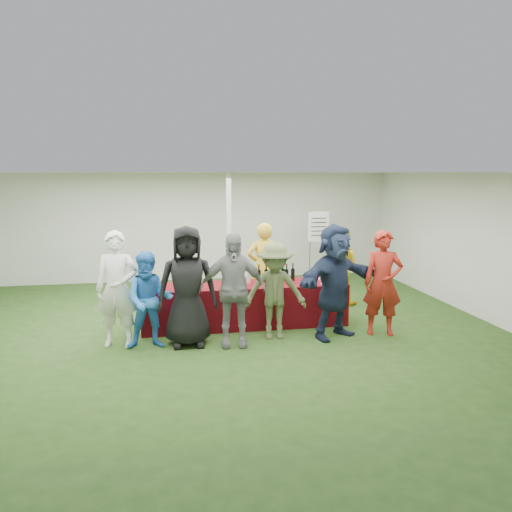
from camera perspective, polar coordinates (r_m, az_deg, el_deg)
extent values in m
plane|color=#284719|center=(9.05, -5.19, -7.88)|extent=(60.00, 60.00, 0.00)
plane|color=white|center=(12.70, -6.98, 3.34)|extent=(10.00, 0.00, 10.00)
plane|color=white|center=(4.86, -0.97, -6.57)|extent=(10.00, 0.00, 10.00)
plane|color=white|center=(10.45, 23.15, 1.33)|extent=(0.00, 8.00, 8.00)
plane|color=white|center=(8.64, -5.46, 9.49)|extent=(10.00, 10.00, 0.00)
cylinder|color=silver|center=(9.98, -3.09, 1.73)|extent=(0.10, 0.10, 2.70)
cube|color=maroon|center=(8.91, -1.27, -5.60)|extent=(3.60, 0.80, 0.75)
cylinder|color=black|center=(8.98, 0.33, -2.29)|extent=(0.07, 0.07, 0.22)
cylinder|color=black|center=(8.95, 0.33, -1.35)|extent=(0.03, 0.03, 0.08)
cylinder|color=maroon|center=(8.94, 0.33, -1.02)|extent=(0.03, 0.03, 0.02)
cylinder|color=black|center=(9.02, 1.17, -2.25)|extent=(0.07, 0.07, 0.22)
cylinder|color=black|center=(8.99, 1.17, -1.31)|extent=(0.03, 0.03, 0.08)
cylinder|color=maroon|center=(8.98, 1.17, -0.99)|extent=(0.03, 0.03, 0.02)
cylinder|color=black|center=(9.02, 2.27, -2.25)|extent=(0.07, 0.07, 0.22)
cylinder|color=black|center=(8.99, 2.28, -1.32)|extent=(0.03, 0.03, 0.08)
cylinder|color=maroon|center=(8.98, 2.28, -0.99)|extent=(0.03, 0.03, 0.02)
cylinder|color=black|center=(9.12, 3.08, -2.13)|extent=(0.07, 0.07, 0.22)
cylinder|color=black|center=(9.09, 3.09, -1.21)|extent=(0.03, 0.03, 0.08)
cylinder|color=maroon|center=(9.08, 3.10, -0.88)|extent=(0.03, 0.03, 0.02)
cylinder|color=black|center=(9.06, 3.51, -2.21)|extent=(0.07, 0.07, 0.22)
cylinder|color=black|center=(9.03, 3.52, -1.28)|extent=(0.03, 0.03, 0.08)
cylinder|color=maroon|center=(9.02, 3.53, -0.95)|extent=(0.03, 0.03, 0.02)
cylinder|color=black|center=(9.13, 4.23, -2.13)|extent=(0.07, 0.07, 0.22)
cylinder|color=black|center=(9.10, 4.24, -1.21)|extent=(0.03, 0.03, 0.08)
cylinder|color=maroon|center=(9.09, 4.24, -0.88)|extent=(0.03, 0.03, 0.02)
cylinder|color=silver|center=(8.48, -10.54, -3.92)|extent=(0.06, 0.06, 0.00)
cylinder|color=silver|center=(8.47, -10.55, -3.66)|extent=(0.01, 0.01, 0.07)
cylinder|color=silver|center=(8.45, -10.56, -3.13)|extent=(0.06, 0.06, 0.08)
cylinder|color=silver|center=(8.42, -8.78, -3.96)|extent=(0.06, 0.06, 0.00)
cylinder|color=silver|center=(8.41, -8.78, -3.69)|extent=(0.01, 0.01, 0.07)
cylinder|color=silver|center=(8.39, -8.80, -3.16)|extent=(0.06, 0.06, 0.08)
cylinder|color=silver|center=(8.49, -6.63, -3.79)|extent=(0.06, 0.06, 0.00)
cylinder|color=silver|center=(8.48, -6.64, -3.53)|extent=(0.01, 0.01, 0.07)
cylinder|color=silver|center=(8.47, -6.65, -3.01)|extent=(0.06, 0.06, 0.08)
cylinder|color=silver|center=(8.48, -2.99, -3.76)|extent=(0.06, 0.06, 0.00)
cylinder|color=silver|center=(8.47, -2.99, -3.50)|extent=(0.01, 0.01, 0.07)
cylinder|color=silver|center=(8.46, -2.99, -2.97)|extent=(0.06, 0.06, 0.08)
cylinder|color=silver|center=(8.93, 7.55, -3.15)|extent=(0.06, 0.06, 0.00)
cylinder|color=silver|center=(8.92, 7.56, -2.91)|extent=(0.01, 0.01, 0.07)
cylinder|color=silver|center=(8.91, 7.57, -2.40)|extent=(0.06, 0.06, 0.08)
cylinder|color=#46070B|center=(8.91, 7.56, -2.59)|extent=(0.05, 0.05, 0.02)
cylinder|color=silver|center=(8.89, -0.87, -2.48)|extent=(0.07, 0.07, 0.20)
cylinder|color=silver|center=(8.87, -0.88, -1.76)|extent=(0.03, 0.03, 0.03)
cube|color=white|center=(9.23, 8.06, -2.67)|extent=(0.25, 0.18, 0.03)
cylinder|color=slate|center=(8.99, 9.14, -2.54)|extent=(0.23, 0.23, 0.18)
cylinder|color=slate|center=(11.86, 6.15, -0.99)|extent=(0.02, 0.02, 1.10)
cylinder|color=slate|center=(11.98, 7.99, -0.92)|extent=(0.02, 0.02, 1.10)
cube|color=white|center=(11.79, 7.16, 3.35)|extent=(0.50, 0.02, 0.70)
cube|color=black|center=(11.75, 7.21, 4.31)|extent=(0.36, 0.01, 0.02)
cube|color=black|center=(11.76, 7.20, 3.83)|extent=(0.36, 0.01, 0.02)
cube|color=black|center=(11.77, 7.19, 3.35)|extent=(0.36, 0.01, 0.02)
cube|color=black|center=(11.78, 7.18, 2.86)|extent=(0.36, 0.01, 0.02)
cube|color=black|center=(11.80, 7.17, 2.38)|extent=(0.36, 0.01, 0.02)
imported|color=gold|center=(9.70, 0.81, -1.31)|extent=(0.65, 0.43, 1.75)
imported|color=yellow|center=(10.47, 9.60, -1.21)|extent=(0.95, 0.91, 1.55)
imported|color=white|center=(8.04, -15.58, -3.68)|extent=(0.74, 0.56, 1.82)
imported|color=blue|center=(7.87, -12.07, -4.96)|extent=(0.75, 0.59, 1.52)
imported|color=black|center=(7.84, -7.86, -3.46)|extent=(0.93, 0.61, 1.90)
imported|color=gray|center=(7.77, -2.68, -3.88)|extent=(1.09, 0.54, 1.80)
imported|color=#4E5A33|center=(8.15, 2.18, -4.02)|extent=(1.07, 0.68, 1.58)
imported|color=#1B263F|center=(8.25, 8.99, -2.86)|extent=(1.82, 1.27, 1.89)
imported|color=#A02115|center=(8.58, 14.29, -3.01)|extent=(0.73, 0.58, 1.76)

